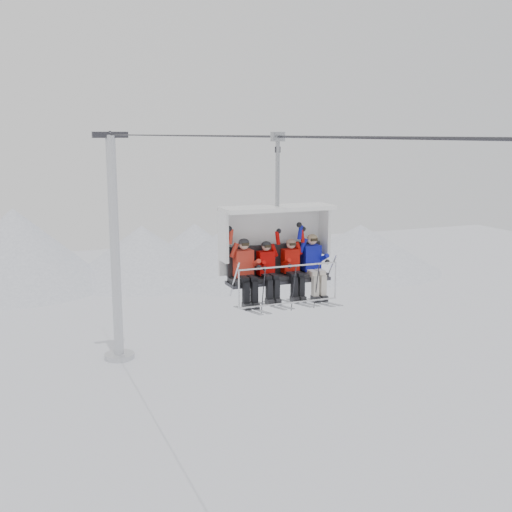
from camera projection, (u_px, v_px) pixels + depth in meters
name	position (u px, v px, depth m)	size (l,w,h in m)	color
ridgeline	(58.00, 256.00, 55.90)	(72.00, 21.00, 7.00)	silver
lift_tower_right	(116.00, 265.00, 37.69)	(2.00, 1.80, 13.48)	#BABCC2
haul_cable	(256.00, 136.00, 16.25)	(0.06, 0.06, 50.00)	#2F2F34
chairlift_carrier	(275.00, 243.00, 15.62)	(2.73, 1.17, 3.98)	black
skier_far_left	(245.00, 269.00, 15.10)	(0.43, 1.69, 1.71)	red
skier_center_left	(268.00, 269.00, 15.31)	(0.39, 1.69, 1.56)	#BD0503
skier_center_right	(292.00, 267.00, 15.55)	(0.39, 1.69, 1.58)	#C00E06
skier_far_right	(313.00, 263.00, 15.77)	(0.43, 1.69, 1.71)	#0F15A1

